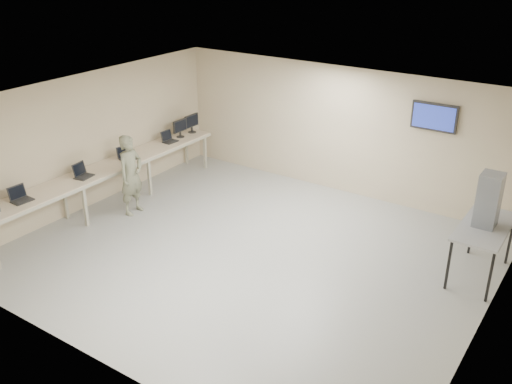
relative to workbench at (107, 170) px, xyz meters
The scene contains 11 objects.
room 3.67m from the workbench, ahead, with size 8.01×7.01×2.81m.
workbench is the anchor object (origin of this frame).
laptop_0 2.03m from the workbench, 91.15° to the right, with size 0.30×0.36×0.27m.
laptop_1 0.66m from the workbench, 90.64° to the right, with size 0.34×0.39×0.28m.
laptop_2 0.58m from the workbench, 89.98° to the left, with size 0.37×0.41×0.27m.
laptop_3 1.92m from the workbench, 90.57° to the left, with size 0.29×0.34×0.26m.
monitor_near 2.34m from the workbench, 90.28° to the left, with size 0.19×0.43×0.42m.
monitor_far 2.77m from the workbench, 90.23° to the left, with size 0.20×0.45×0.45m.
soldier 0.62m from the workbench, ahead, with size 0.61×0.40×1.67m, color #677257.
side_table 7.35m from the workbench, 12.15° to the left, with size 0.74×1.59×0.95m.
storage_bins 7.36m from the workbench, 12.18° to the left, with size 0.34×0.38×0.90m.
Camera 1 is at (5.11, -7.38, 5.23)m, focal length 40.00 mm.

